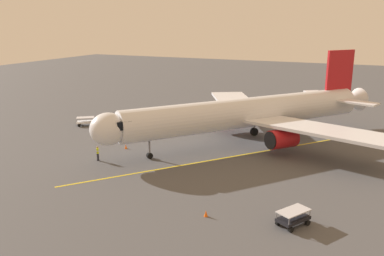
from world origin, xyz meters
TOP-DOWN VIEW (x-y plane):
  - ground_plane at (0.00, 0.00)m, footprint 220.00×220.00m
  - apron_lead_in_line at (1.74, 6.69)m, footprint 25.36×31.24m
  - airplane at (1.56, 0.48)m, footprint 32.00×34.00m
  - ground_crew_marshaller at (15.23, 14.25)m, footprint 0.45×0.47m
  - tug_near_nose at (17.89, 4.68)m, footprint 2.67×2.70m
  - baggage_cart_portside at (-7.91, 20.35)m, footprint 2.53×2.95m
  - baggage_cart_starboard_side at (26.83, 1.86)m, footprint 2.93×2.65m
  - safety_cone_nose_left at (14.80, 9.18)m, footprint 0.32×0.32m
  - safety_cone_nose_right at (19.15, 3.58)m, footprint 0.32×0.32m
  - safety_cone_wing_port at (16.03, 3.52)m, footprint 0.32×0.32m
  - safety_cone_wing_starboard at (-1.18, 21.80)m, footprint 0.32×0.32m

SIDE VIEW (x-z plane):
  - ground_plane at x=0.00m, z-range 0.00..0.00m
  - apron_lead_in_line at x=1.74m, z-range 0.00..0.01m
  - safety_cone_nose_left at x=14.80m, z-range 0.00..0.55m
  - safety_cone_nose_right at x=19.15m, z-range 0.00..0.55m
  - safety_cone_wing_port at x=16.03m, z-range 0.00..0.55m
  - safety_cone_wing_starboard at x=-1.18m, z-range 0.00..0.55m
  - baggage_cart_portside at x=-7.91m, z-range 0.02..1.29m
  - baggage_cart_starboard_side at x=26.83m, z-range 0.02..1.29m
  - tug_near_nose at x=17.89m, z-range -0.05..1.45m
  - ground_crew_marshaller at x=15.23m, z-range 0.03..1.74m
  - airplane at x=1.56m, z-range -1.75..9.75m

